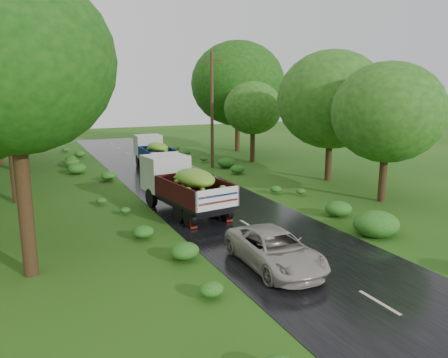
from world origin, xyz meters
TOP-DOWN VIEW (x-y plane):
  - ground at (0.00, 0.00)m, footprint 120.00×120.00m
  - road at (0.00, 5.00)m, footprint 6.50×80.00m
  - road_lines at (0.00, 6.00)m, footprint 0.12×69.60m
  - truck_near at (-1.94, 11.44)m, footprint 3.02×6.44m
  - truck_far at (0.10, 23.58)m, footprint 2.18×5.79m
  - car at (-1.39, 3.51)m, footprint 2.19×4.55m
  - utility_pole at (4.25, 21.90)m, footprint 1.43×0.73m
  - trees_right at (9.41, 20.25)m, footprint 5.36×24.43m
  - shrubs at (0.00, 14.00)m, footprint 11.90×44.00m

SIDE VIEW (x-z plane):
  - ground at x=0.00m, z-range 0.00..0.00m
  - road at x=0.00m, z-range 0.00..0.02m
  - road_lines at x=0.00m, z-range 0.02..0.02m
  - shrubs at x=0.00m, z-range 0.00..0.70m
  - car at x=-1.39m, z-range 0.02..1.27m
  - truck_far at x=0.10m, z-range 0.16..2.57m
  - truck_near at x=-1.94m, z-range 0.17..2.77m
  - utility_pole at x=4.25m, z-range 0.13..8.84m
  - trees_right at x=9.41m, z-range 1.29..9.66m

